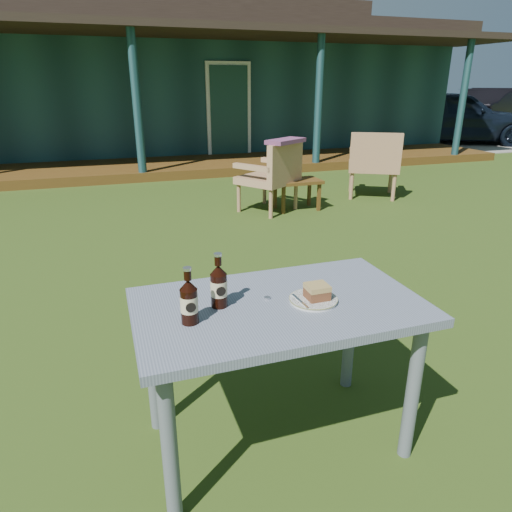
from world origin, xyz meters
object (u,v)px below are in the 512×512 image
object	(u,v)px
cafe_table	(278,324)
cola_bottle_near	(219,286)
plate	(313,300)
car_far	(500,110)
cola_bottle_far	(189,301)
car_near	(452,117)
armchair_left	(273,173)
cake_slice	(317,291)
armchair_right	(374,161)
side_table	(297,184)

from	to	relation	value
cafe_table	cola_bottle_near	size ratio (longest dim) A/B	5.18
plate	cola_bottle_near	size ratio (longest dim) A/B	0.88
car_far	cola_bottle_near	bearing A→B (deg)	112.75
car_far	cola_bottle_far	distance (m)	17.00
car_near	armchair_left	distance (m)	9.01
cola_bottle_far	plate	bearing A→B (deg)	1.75
armchair_left	cola_bottle_far	bearing A→B (deg)	-114.81
cafe_table	cola_bottle_far	size ratio (longest dim) A/B	5.27
cake_slice	cola_bottle_near	xyz separation A→B (m)	(-0.40, 0.09, 0.05)
car_far	armchair_right	xyz separation A→B (m)	(-9.30, -7.03, -0.19)
cake_slice	side_table	distance (m)	4.23
side_table	car_far	bearing A→B (deg)	34.59
armchair_right	side_table	distance (m)	1.36
cake_slice	armchair_left	xyz separation A→B (m)	(1.27, 3.89, -0.26)
cola_bottle_near	cola_bottle_far	bearing A→B (deg)	-144.81
car_near	car_far	bearing A→B (deg)	-35.53
cake_slice	side_table	size ratio (longest dim) A/B	0.15
cola_bottle_far	side_table	world-z (taller)	cola_bottle_far
car_far	armchair_left	bearing A→B (deg)	105.10
cola_bottle_far	armchair_right	world-z (taller)	cola_bottle_far
plate	cola_bottle_far	size ratio (longest dim) A/B	0.90
plate	cola_bottle_far	xyz separation A→B (m)	(-0.53, -0.02, 0.08)
car_near	cake_slice	distance (m)	12.56
side_table	cake_slice	bearing A→B (deg)	-112.38
car_far	cafe_table	distance (m)	16.67
armchair_left	armchair_right	world-z (taller)	armchair_right
car_near	plate	xyz separation A→B (m)	(-8.56, -9.20, 0.01)
cafe_table	side_table	world-z (taller)	cafe_table
cafe_table	side_table	distance (m)	4.24
car_far	plate	xyz separation A→B (m)	(-12.23, -11.21, 0.01)
cake_slice	cola_bottle_near	distance (m)	0.41
cola_bottle_near	side_table	bearing A→B (deg)	62.26
cake_slice	cola_bottle_near	size ratio (longest dim) A/B	0.40
side_table	car_near	bearing A→B (deg)	37.44
cola_bottle_near	cola_bottle_far	xyz separation A→B (m)	(-0.14, -0.10, -0.00)
car_far	cake_slice	distance (m)	16.59
cola_bottle_near	armchair_right	world-z (taller)	cola_bottle_near
car_far	cake_slice	size ratio (longest dim) A/B	47.50
plate	cola_bottle_far	world-z (taller)	cola_bottle_far
cola_bottle_near	armchair_left	xyz separation A→B (m)	(1.67, 3.81, -0.31)
car_far	cafe_table	size ratio (longest dim) A/B	3.64
car_near	cola_bottle_near	xyz separation A→B (m)	(-8.94, -9.12, 0.09)
plate	side_table	distance (m)	4.23
car_far	armchair_left	distance (m)	13.18
plate	cake_slice	bearing A→B (deg)	-12.91
car_near	armchair_right	size ratio (longest dim) A/B	4.48
cola_bottle_far	cola_bottle_near	bearing A→B (deg)	35.19
cake_slice	side_table	xyz separation A→B (m)	(1.60, 3.89, -0.42)
cake_slice	cola_bottle_far	bearing A→B (deg)	-178.63
cake_slice	armchair_right	size ratio (longest dim) A/B	0.10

